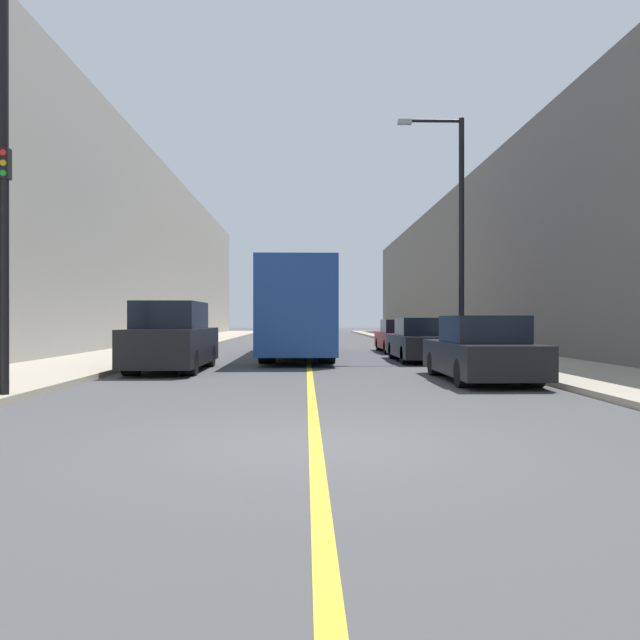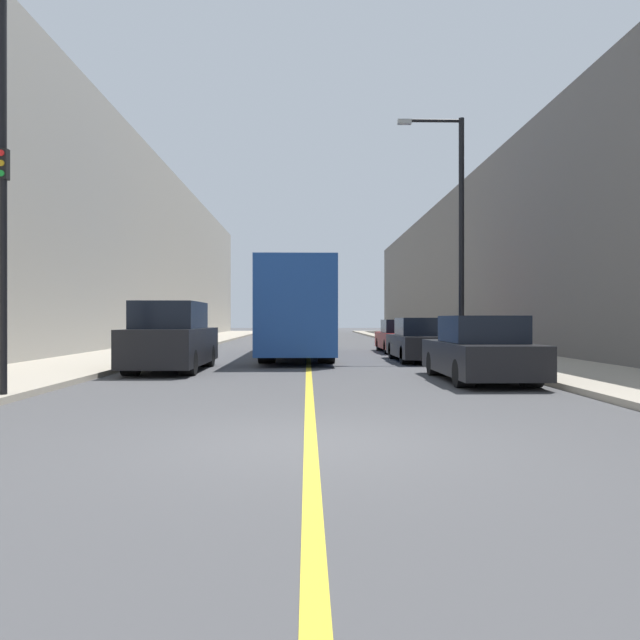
{
  "view_description": "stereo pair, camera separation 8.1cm",
  "coord_description": "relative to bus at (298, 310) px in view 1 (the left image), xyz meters",
  "views": [
    {
      "loc": [
        -0.12,
        -7.38,
        1.47
      ],
      "look_at": [
        0.46,
        17.19,
        1.45
      ],
      "focal_mm": 35.0,
      "sensor_mm": 36.0,
      "label": 1
    },
    {
      "loc": [
        -0.04,
        -7.38,
        1.47
      ],
      "look_at": [
        0.46,
        17.19,
        1.45
      ],
      "focal_mm": 35.0,
      "sensor_mm": 36.0,
      "label": 2
    }
  ],
  "objects": [
    {
      "name": "street_lamp_left",
      "position": [
        -4.99,
        -13.37,
        2.94
      ],
      "size": [
        2.44,
        0.24,
        8.31
      ],
      "color": "black",
      "rests_on": "sidewalk_left"
    },
    {
      "name": "car_right_far",
      "position": [
        4.55,
        3.11,
        -1.2
      ],
      "size": [
        1.82,
        4.57,
        1.47
      ],
      "color": "maroon",
      "rests_on": "ground"
    },
    {
      "name": "traffic_light",
      "position": [
        -5.08,
        -13.48,
        0.65
      ],
      "size": [
        0.16,
        0.18,
        4.4
      ],
      "color": "black",
      "rests_on": "sidewalk_left"
    },
    {
      "name": "car_right_near",
      "position": [
        4.48,
        -9.95,
        -1.16
      ],
      "size": [
        1.86,
        4.76,
        1.56
      ],
      "color": "black",
      "rests_on": "ground"
    },
    {
      "name": "ground_plane",
      "position": [
        0.4,
        -17.35,
        -1.86
      ],
      "size": [
        200.0,
        200.0,
        0.0
      ],
      "primitive_type": "plane",
      "color": "#474749"
    },
    {
      "name": "road_center_line",
      "position": [
        0.4,
        12.65,
        -1.86
      ],
      "size": [
        0.16,
        72.0,
        0.01
      ],
      "primitive_type": "cube",
      "color": "gold",
      "rests_on": "ground"
    },
    {
      "name": "parked_suv_left",
      "position": [
        -3.53,
        -6.86,
        -0.95
      ],
      "size": [
        1.91,
        4.99,
        1.97
      ],
      "color": "black",
      "rests_on": "ground"
    },
    {
      "name": "sidewalk_right",
      "position": [
        7.56,
        12.65,
        -1.8
      ],
      "size": [
        3.77,
        72.0,
        0.13
      ],
      "primitive_type": "cube",
      "color": "#A89E8C",
      "rests_on": "ground"
    },
    {
      "name": "bus",
      "position": [
        0.0,
        0.0,
        0.0
      ],
      "size": [
        2.56,
        12.23,
        3.47
      ],
      "color": "#1E4793",
      "rests_on": "ground"
    },
    {
      "name": "building_row_right",
      "position": [
        11.45,
        12.65,
        2.95
      ],
      "size": [
        4.0,
        72.0,
        9.62
      ],
      "primitive_type": "cube",
      "color": "#66605B",
      "rests_on": "ground"
    },
    {
      "name": "sidewalk_left",
      "position": [
        -6.77,
        12.65,
        -1.8
      ],
      "size": [
        3.77,
        72.0,
        0.13
      ],
      "primitive_type": "cube",
      "color": "#A89E8C",
      "rests_on": "ground"
    },
    {
      "name": "street_lamp_right",
      "position": [
        5.8,
        -2.16,
        3.13
      ],
      "size": [
        2.44,
        0.24,
        8.68
      ],
      "color": "black",
      "rests_on": "sidewalk_right"
    },
    {
      "name": "car_right_mid",
      "position": [
        4.36,
        -2.98,
        -1.17
      ],
      "size": [
        1.86,
        4.72,
        1.53
      ],
      "color": "black",
      "rests_on": "ground"
    },
    {
      "name": "building_row_left",
      "position": [
        -10.65,
        12.65,
        3.83
      ],
      "size": [
        4.0,
        72.0,
        11.38
      ],
      "primitive_type": "cube",
      "color": "gray",
      "rests_on": "ground"
    }
  ]
}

